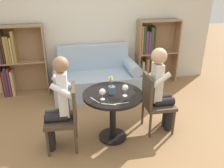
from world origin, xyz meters
TOP-DOWN VIEW (x-y plane):
  - ground_plane at (0.00, 0.00)m, footprint 16.00×16.00m
  - back_wall at (0.00, 1.94)m, footprint 5.20×0.05m
  - round_table at (0.00, 0.00)m, footprint 0.82×0.82m
  - couch at (0.00, 1.51)m, footprint 1.64×0.80m
  - bookshelf_left at (-1.48, 1.78)m, footprint 0.87×0.28m
  - bookshelf_right at (1.23, 1.78)m, footprint 0.87×0.28m
  - chair_left at (-0.64, -0.05)m, footprint 0.45×0.45m
  - chair_right at (0.64, 0.06)m, footprint 0.43×0.43m
  - person_left at (-0.72, -0.04)m, footprint 0.43×0.36m
  - person_right at (0.72, 0.06)m, footprint 0.42×0.35m
  - wine_glass_left at (-0.16, -0.13)m, footprint 0.08×0.08m
  - wine_glass_right at (0.14, -0.10)m, footprint 0.08×0.08m
  - flower_vase at (-0.01, 0.01)m, footprint 0.09×0.09m
  - knife_left_setting at (0.04, -0.29)m, footprint 0.19×0.02m
  - fork_left_setting at (-0.26, -0.13)m, footprint 0.10×0.17m
  - knife_right_setting at (-0.11, -0.27)m, footprint 0.18×0.09m

SIDE VIEW (x-z plane):
  - ground_plane at x=0.00m, z-range 0.00..0.00m
  - couch at x=0.00m, z-range -0.15..0.77m
  - chair_left at x=-0.64m, z-range 0.04..0.94m
  - chair_right at x=0.64m, z-range 0.04..0.94m
  - round_table at x=0.00m, z-range 0.19..0.90m
  - bookshelf_right at x=1.23m, z-range -0.02..1.35m
  - person_left at x=-0.72m, z-range 0.03..1.33m
  - bookshelf_left at x=-1.48m, z-range 0.01..1.37m
  - person_right at x=0.72m, z-range 0.06..1.34m
  - knife_left_setting at x=0.04m, z-range 0.71..0.72m
  - fork_left_setting at x=-0.26m, z-range 0.71..0.72m
  - knife_right_setting at x=-0.11m, z-range 0.71..0.72m
  - flower_vase at x=-0.01m, z-range 0.67..0.93m
  - wine_glass_left at x=-0.16m, z-range 0.74..0.89m
  - wine_glass_right at x=0.14m, z-range 0.75..0.90m
  - back_wall at x=0.00m, z-range 0.00..2.70m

